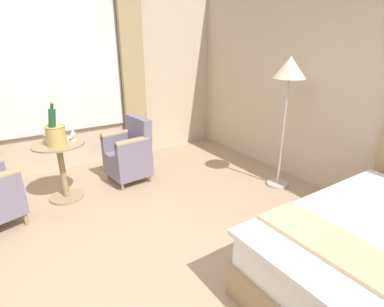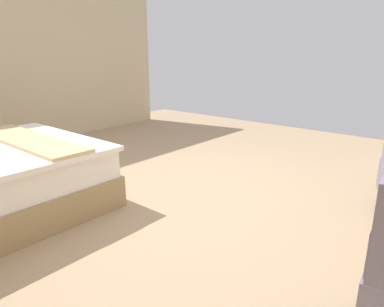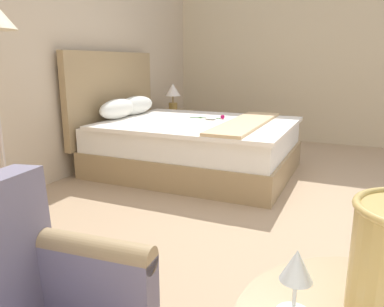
{
  "view_description": "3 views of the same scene",
  "coord_description": "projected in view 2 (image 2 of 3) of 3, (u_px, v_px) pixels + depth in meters",
  "views": [
    {
      "loc": [
        1.52,
        -0.81,
        1.84
      ],
      "look_at": [
        -0.92,
        0.81,
        0.74
      ],
      "focal_mm": 28.0,
      "sensor_mm": 36.0,
      "label": 1
    },
    {
      "loc": [
        -2.16,
        2.24,
        1.35
      ],
      "look_at": [
        -0.58,
        0.36,
        0.63
      ],
      "focal_mm": 32.0,
      "sensor_mm": 36.0,
      "label": 2
    },
    {
      "loc": [
        -2.78,
        -0.18,
        1.21
      ],
      "look_at": [
        -0.34,
        0.91,
        0.55
      ],
      "focal_mm": 35.0,
      "sensor_mm": 36.0,
      "label": 3
    }
  ],
  "objects": [
    {
      "name": "ground_plane",
      "position": [
        170.0,
        196.0,
        3.36
      ],
      "size": [
        7.75,
        7.75,
        0.0
      ],
      "primitive_type": "plane",
      "color": "tan"
    },
    {
      "name": "wall_far_side",
      "position": [
        8.0,
        49.0,
        4.92
      ],
      "size": [
        0.12,
        5.36,
        2.82
      ],
      "color": "beige",
      "rests_on": "ground"
    }
  ]
}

